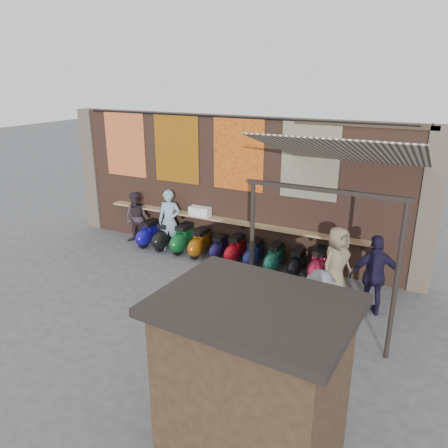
% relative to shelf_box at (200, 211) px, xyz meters
% --- Properties ---
extents(ground, '(70.00, 70.00, 0.00)m').
position_rel_shelf_box_xyz_m(ground, '(0.83, -2.30, -1.26)').
color(ground, '#474749').
rests_on(ground, ground).
extents(brick_wall, '(10.00, 0.40, 4.00)m').
position_rel_shelf_box_xyz_m(brick_wall, '(0.83, 0.40, 0.74)').
color(brick_wall, brown).
rests_on(brick_wall, ground).
extents(pier_left, '(0.50, 0.50, 4.00)m').
position_rel_shelf_box_xyz_m(pier_left, '(-4.37, 0.40, 0.74)').
color(pier_left, '#4C4238').
rests_on(pier_left, ground).
extents(pier_right, '(0.50, 0.50, 4.00)m').
position_rel_shelf_box_xyz_m(pier_right, '(6.03, 0.40, 0.74)').
color(pier_right, '#4C4238').
rests_on(pier_right, ground).
extents(eating_counter, '(8.00, 0.32, 0.05)m').
position_rel_shelf_box_xyz_m(eating_counter, '(0.83, 0.03, -0.16)').
color(eating_counter, '#9E7A51').
rests_on(eating_counter, brick_wall).
extents(shelf_box, '(0.63, 0.29, 0.27)m').
position_rel_shelf_box_xyz_m(shelf_box, '(0.00, 0.00, 0.00)').
color(shelf_box, white).
rests_on(shelf_box, eating_counter).
extents(tapestry_redgold, '(1.50, 0.02, 2.00)m').
position_rel_shelf_box_xyz_m(tapestry_redgold, '(-2.77, 0.18, 1.74)').
color(tapestry_redgold, maroon).
rests_on(tapestry_redgold, brick_wall).
extents(tapestry_sun, '(1.50, 0.02, 2.00)m').
position_rel_shelf_box_xyz_m(tapestry_sun, '(-0.87, 0.18, 1.74)').
color(tapestry_sun, orange).
rests_on(tapestry_sun, brick_wall).
extents(tapestry_orange, '(1.50, 0.02, 2.00)m').
position_rel_shelf_box_xyz_m(tapestry_orange, '(1.13, 0.18, 1.74)').
color(tapestry_orange, orange).
rests_on(tapestry_orange, brick_wall).
extents(tapestry_multi, '(1.50, 0.02, 2.00)m').
position_rel_shelf_box_xyz_m(tapestry_multi, '(3.13, 0.18, 1.74)').
color(tapestry_multi, '#26658C').
rests_on(tapestry_multi, brick_wall).
extents(hang_rail, '(9.50, 0.06, 0.06)m').
position_rel_shelf_box_xyz_m(hang_rail, '(0.83, 0.17, 2.72)').
color(hang_rail, black).
rests_on(hang_rail, brick_wall).
extents(scooter_stool_0, '(0.37, 0.81, 0.77)m').
position_rel_shelf_box_xyz_m(scooter_stool_0, '(-1.67, -0.34, -0.87)').
color(scooter_stool_0, '#120C8C').
rests_on(scooter_stool_0, ground).
extents(scooter_stool_1, '(0.39, 0.86, 0.81)m').
position_rel_shelf_box_xyz_m(scooter_stool_1, '(-1.06, -0.31, -0.85)').
color(scooter_stool_1, black).
rests_on(scooter_stool_1, ground).
extents(scooter_stool_2, '(0.40, 0.89, 0.84)m').
position_rel_shelf_box_xyz_m(scooter_stool_2, '(-0.44, -0.29, -0.84)').
color(scooter_stool_2, '#0F4D21').
rests_on(scooter_stool_2, ground).
extents(scooter_stool_3, '(0.37, 0.83, 0.79)m').
position_rel_shelf_box_xyz_m(scooter_stool_3, '(0.16, -0.32, -0.86)').
color(scooter_stool_3, '#89450C').
rests_on(scooter_stool_3, ground).
extents(scooter_stool_4, '(0.32, 0.72, 0.68)m').
position_rel_shelf_box_xyz_m(scooter_stool_4, '(0.76, -0.25, -0.92)').
color(scooter_stool_4, '#1C164E').
rests_on(scooter_stool_4, ground).
extents(scooter_stool_5, '(0.37, 0.81, 0.77)m').
position_rel_shelf_box_xyz_m(scooter_stool_5, '(1.29, -0.26, -0.87)').
color(scooter_stool_5, '#A30C18').
rests_on(scooter_stool_5, ground).
extents(scooter_stool_6, '(0.36, 0.80, 0.76)m').
position_rel_shelf_box_xyz_m(scooter_stool_6, '(1.87, -0.31, -0.88)').
color(scooter_stool_6, '#151851').
rests_on(scooter_stool_6, ground).
extents(scooter_stool_7, '(0.36, 0.79, 0.75)m').
position_rel_shelf_box_xyz_m(scooter_stool_7, '(2.47, -0.31, -0.88)').
color(scooter_stool_7, '#165A44').
rests_on(scooter_stool_7, ground).
extents(scooter_stool_8, '(0.34, 0.76, 0.72)m').
position_rel_shelf_box_xyz_m(scooter_stool_8, '(3.11, -0.30, -0.90)').
color(scooter_stool_8, black).
rests_on(scooter_stool_8, ground).
extents(scooter_stool_9, '(0.39, 0.87, 0.83)m').
position_rel_shelf_box_xyz_m(scooter_stool_9, '(3.67, -0.26, -0.84)').
color(scooter_stool_9, maroon).
rests_on(scooter_stool_9, ground).
extents(diner_left, '(0.77, 0.61, 1.85)m').
position_rel_shelf_box_xyz_m(diner_left, '(-0.88, -0.30, -0.33)').
color(diner_left, '#7F9AB8').
rests_on(diner_left, ground).
extents(diner_right, '(0.83, 0.67, 1.63)m').
position_rel_shelf_box_xyz_m(diner_right, '(-2.11, -0.30, -0.44)').
color(diner_right, '#2F2429').
rests_on(diner_right, ground).
extents(shopper_navy, '(1.17, 0.86, 1.85)m').
position_rel_shelf_box_xyz_m(shopper_navy, '(5.19, -1.38, -0.33)').
color(shopper_navy, black).
rests_on(shopper_navy, ground).
extents(shopper_grey, '(1.15, 0.88, 1.57)m').
position_rel_shelf_box_xyz_m(shopper_grey, '(4.43, -3.05, -0.47)').
color(shopper_grey, slate).
rests_on(shopper_grey, ground).
extents(shopper_tan, '(0.89, 1.03, 1.77)m').
position_rel_shelf_box_xyz_m(shopper_tan, '(4.27, -1.00, -0.37)').
color(shopper_tan, '#7C6A4F').
rests_on(shopper_tan, ground).
extents(market_stall, '(2.23, 1.73, 2.32)m').
position_rel_shelf_box_xyz_m(market_stall, '(4.40, -6.13, -0.10)').
color(market_stall, black).
rests_on(market_stall, ground).
extents(stall_roof, '(2.51, 1.99, 0.12)m').
position_rel_shelf_box_xyz_m(stall_roof, '(4.40, -6.13, 1.12)').
color(stall_roof, black).
rests_on(stall_roof, market_stall).
extents(stall_sign, '(1.20, 0.11, 0.50)m').
position_rel_shelf_box_xyz_m(stall_sign, '(4.45, -5.30, 0.42)').
color(stall_sign, gold).
rests_on(stall_sign, market_stall).
extents(stall_shelf, '(1.78, 0.21, 0.06)m').
position_rel_shelf_box_xyz_m(stall_shelf, '(4.45, -5.30, -0.41)').
color(stall_shelf, '#473321').
rests_on(stall_shelf, market_stall).
extents(awning_canvas, '(3.20, 3.28, 0.97)m').
position_rel_shelf_box_xyz_m(awning_canvas, '(4.33, -1.40, 2.29)').
color(awning_canvas, beige).
rests_on(awning_canvas, brick_wall).
extents(awning_ledger, '(3.30, 0.08, 0.12)m').
position_rel_shelf_box_xyz_m(awning_ledger, '(4.33, 0.19, 2.69)').
color(awning_ledger, '#33261C').
rests_on(awning_ledger, brick_wall).
extents(awning_header, '(3.00, 0.08, 0.08)m').
position_rel_shelf_box_xyz_m(awning_header, '(4.33, -2.90, 1.82)').
color(awning_header, black).
rests_on(awning_header, awning_post_left).
extents(awning_post_left, '(0.09, 0.09, 3.10)m').
position_rel_shelf_box_xyz_m(awning_post_left, '(2.93, -2.90, 0.29)').
color(awning_post_left, black).
rests_on(awning_post_left, ground).
extents(awning_post_right, '(0.09, 0.09, 3.10)m').
position_rel_shelf_box_xyz_m(awning_post_right, '(5.73, -2.90, 0.29)').
color(awning_post_right, black).
rests_on(awning_post_right, ground).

